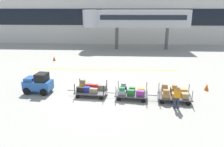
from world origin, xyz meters
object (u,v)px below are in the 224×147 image
Objects in this scene: baggage_tug at (38,83)px; safety_cone_far at (207,87)px; baggage_cart_tail at (174,94)px; baggage_handler at (177,97)px; safety_cone_near at (54,58)px; baggage_cart_middle at (131,92)px; baggage_cart_lead at (90,89)px.

safety_cone_far is (13.16, 1.24, -0.48)m from baggage_tug.
baggage_cart_tail is 1.29m from baggage_handler.
baggage_cart_middle is at bearing -50.63° from safety_cone_near.
baggage_cart_lead is 6.22m from baggage_handler.
safety_cone_near is at bearing 148.87° from safety_cone_far.
baggage_cart_middle is 14.53m from safety_cone_near.
safety_cone_near is (-9.21, 11.23, -0.23)m from baggage_cart_middle.
baggage_handler reaches higher than baggage_cart_tail.
baggage_cart_tail is 5.56× the size of safety_cone_far.
baggage_cart_middle is at bearing -6.07° from baggage_tug.
baggage_handler is at bearing -94.53° from baggage_cart_tail.
baggage_tug is 0.72× the size of baggage_cart_middle.
baggage_handler is at bearing -12.78° from baggage_tug.
baggage_cart_tail is at bearing -143.72° from safety_cone_far.
safety_cone_far is (15.29, -9.23, 0.00)m from safety_cone_near.
safety_cone_far is at bearing -31.13° from safety_cone_near.
baggage_cart_middle reaches higher than safety_cone_far.
safety_cone_far is (6.07, 2.00, -0.23)m from baggage_cart_middle.
baggage_cart_middle is at bearing -6.84° from baggage_cart_lead.
baggage_cart_middle is (7.09, -0.75, -0.25)m from baggage_tug.
baggage_cart_middle is at bearing 175.05° from baggage_cart_tail.
baggage_cart_tail reaches higher than safety_cone_far.
baggage_handler reaches higher than safety_cone_near.
baggage_handler reaches higher than baggage_cart_lead.
baggage_cart_tail is (10.08, -1.01, -0.20)m from baggage_tug.
baggage_handler is (9.98, -2.27, 0.11)m from baggage_tug.
baggage_cart_middle is 3.01m from baggage_cart_tail.
baggage_tug is at bearing -78.52° from safety_cone_near.
baggage_cart_middle is at bearing -161.79° from safety_cone_far.
baggage_handler reaches higher than baggage_cart_middle.
baggage_cart_tail is at bearing -4.95° from baggage_cart_middle.
baggage_cart_middle is 1.96× the size of baggage_handler.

